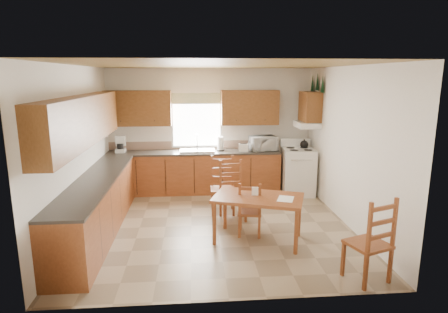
{
  "coord_description": "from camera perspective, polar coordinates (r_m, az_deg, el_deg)",
  "views": [
    {
      "loc": [
        -0.38,
        -6.07,
        2.53
      ],
      "look_at": [
        0.15,
        0.3,
        1.15
      ],
      "focal_mm": 30.0,
      "sensor_mm": 36.0,
      "label": 1
    }
  ],
  "objects": [
    {
      "name": "pine_decal_c",
      "position": [
        8.45,
        13.34,
        10.83
      ],
      "size": [
        0.22,
        0.22,
        0.36
      ],
      "primitive_type": "cone",
      "color": "black",
      "rests_on": "wall_right"
    },
    {
      "name": "wall_left",
      "position": [
        6.46,
        -21.48,
        0.81
      ],
      "size": [
        4.5,
        4.5,
        0.0
      ],
      "primitive_type": "plane",
      "color": "white",
      "rests_on": "floor"
    },
    {
      "name": "floor",
      "position": [
        6.59,
        -1.1,
        -10.4
      ],
      "size": [
        4.5,
        4.5,
        0.0
      ],
      "primitive_type": "plane",
      "color": "gray",
      "rests_on": "ground"
    },
    {
      "name": "toaster",
      "position": [
        8.15,
        2.98,
        1.36
      ],
      "size": [
        0.22,
        0.15,
        0.17
      ],
      "primitive_type": "cube",
      "rotation": [
        0.0,
        0.0,
        -0.12
      ],
      "color": "silver",
      "rests_on": "counter_back"
    },
    {
      "name": "chair_far_left",
      "position": [
        6.99,
        -0.2,
        -4.46
      ],
      "size": [
        0.46,
        0.44,
        1.06
      ],
      "primitive_type": "cube",
      "rotation": [
        0.0,
        0.0,
        -0.03
      ],
      "color": "brown",
      "rests_on": "floor"
    },
    {
      "name": "lower_cab_left",
      "position": [
        6.48,
        -18.67,
        -7.32
      ],
      "size": [
        0.6,
        3.6,
        0.88
      ],
      "primitive_type": "cube",
      "color": "brown",
      "rests_on": "floor"
    },
    {
      "name": "chair_near_right",
      "position": [
        5.08,
        21.13,
        -11.59
      ],
      "size": [
        0.59,
        0.57,
        1.1
      ],
      "primitive_type": "cube",
      "rotation": [
        0.0,
        0.0,
        3.49
      ],
      "color": "brown",
      "rests_on": "floor"
    },
    {
      "name": "wall_back",
      "position": [
        8.42,
        -2.12,
        4.1
      ],
      "size": [
        4.5,
        4.5,
        0.0
      ],
      "primitive_type": "plane",
      "color": "white",
      "rests_on": "floor"
    },
    {
      "name": "backsplash",
      "position": [
        8.45,
        -4.64,
        1.77
      ],
      "size": [
        3.75,
        0.01,
        0.18
      ],
      "primitive_type": "cube",
      "color": "#8C6F5E",
      "rests_on": "counter_back"
    },
    {
      "name": "upper_cab_back_right",
      "position": [
        8.28,
        3.93,
        7.46
      ],
      "size": [
        1.25,
        0.33,
        0.75
      ],
      "primitive_type": "cube",
      "color": "brown",
      "rests_on": "wall_back"
    },
    {
      "name": "window_pane",
      "position": [
        8.35,
        -4.18,
        5.39
      ],
      "size": [
        1.05,
        0.01,
        1.1
      ],
      "primitive_type": "cube",
      "color": "white",
      "rests_on": "wall_back"
    },
    {
      "name": "wall_right",
      "position": [
        6.72,
        18.37,
        1.44
      ],
      "size": [
        4.5,
        4.5,
        0.0
      ],
      "primitive_type": "plane",
      "color": "white",
      "rests_on": "floor"
    },
    {
      "name": "upper_cab_stove",
      "position": [
        8.13,
        12.99,
        7.42
      ],
      "size": [
        0.33,
        0.62,
        0.62
      ],
      "primitive_type": "cube",
      "color": "brown",
      "rests_on": "wall_right"
    },
    {
      "name": "upper_cab_back_left",
      "position": [
        8.27,
        -12.95,
        7.18
      ],
      "size": [
        1.41,
        0.33,
        0.75
      ],
      "primitive_type": "cube",
      "color": "brown",
      "rests_on": "wall_back"
    },
    {
      "name": "microwave",
      "position": [
        8.3,
        5.98,
        2.01
      ],
      "size": [
        0.59,
        0.47,
        0.31
      ],
      "primitive_type": "imported",
      "rotation": [
        0.0,
        0.0,
        0.2
      ],
      "color": "silver",
      "rests_on": "counter_back"
    },
    {
      "name": "lower_cab_back",
      "position": [
        8.29,
        -4.56,
        -2.47
      ],
      "size": [
        3.75,
        0.6,
        0.88
      ],
      "primitive_type": "cube",
      "color": "brown",
      "rests_on": "floor"
    },
    {
      "name": "ceiling",
      "position": [
        6.09,
        -1.21,
        13.78
      ],
      "size": [
        4.5,
        4.5,
        0.0
      ],
      "primitive_type": "plane",
      "color": "brown",
      "rests_on": "floor"
    },
    {
      "name": "paper_towel",
      "position": [
        8.22,
        -0.54,
        1.96
      ],
      "size": [
        0.13,
        0.13,
        0.31
      ],
      "primitive_type": "cylinder",
      "rotation": [
        0.0,
        0.0,
        -0.0
      ],
      "color": "white",
      "rests_on": "counter_back"
    },
    {
      "name": "upper_cab_left",
      "position": [
        6.2,
        -20.77,
        5.15
      ],
      "size": [
        0.33,
        3.6,
        0.75
      ],
      "primitive_type": "cube",
      "color": "brown",
      "rests_on": "wall_left"
    },
    {
      "name": "counter_back",
      "position": [
        8.19,
        -4.62,
        0.65
      ],
      "size": [
        3.75,
        0.63,
        0.04
      ],
      "primitive_type": "cube",
      "color": "#36302B",
      "rests_on": "lower_cab_back"
    },
    {
      "name": "table_card",
      "position": [
        5.82,
        4.74,
        -5.3
      ],
      "size": [
        0.1,
        0.04,
        0.13
      ],
      "primitive_type": "cube",
      "rotation": [
        0.0,
        0.0,
        -0.15
      ],
      "color": "white",
      "rests_on": "dining_table"
    },
    {
      "name": "sink_basin",
      "position": [
        8.18,
        -4.1,
        0.93
      ],
      "size": [
        0.75,
        0.45,
        0.04
      ],
      "primitive_type": "cube",
      "color": "silver",
      "rests_on": "counter_back"
    },
    {
      "name": "coffeemaker",
      "position": [
        8.34,
        -15.52,
        1.74
      ],
      "size": [
        0.27,
        0.29,
        0.33
      ],
      "primitive_type": "cube",
      "rotation": [
        0.0,
        0.0,
        -0.44
      ],
      "color": "silver",
      "rests_on": "counter_back"
    },
    {
      "name": "range_hood",
      "position": [
        8.15,
        12.53,
        4.76
      ],
      "size": [
        0.44,
        0.62,
        0.12
      ],
      "primitive_type": "cube",
      "color": "silver",
      "rests_on": "wall_right"
    },
    {
      "name": "pine_decal_a",
      "position": [
        7.84,
        14.79,
        10.68
      ],
      "size": [
        0.22,
        0.22,
        0.36
      ],
      "primitive_type": "cone",
      "color": "black",
      "rests_on": "wall_right"
    },
    {
      "name": "pine_decal_b",
      "position": [
        8.15,
        14.05,
        11.04
      ],
      "size": [
        0.22,
        0.22,
        0.36
      ],
      "primitive_type": "cone",
      "color": "black",
      "rests_on": "wall_right"
    },
    {
      "name": "window_valance",
      "position": [
        8.28,
        -4.23,
        8.81
      ],
      "size": [
        1.19,
        0.01,
        0.24
      ],
      "primitive_type": "cube",
      "color": "#617C42",
      "rests_on": "wall_back"
    },
    {
      "name": "dining_table",
      "position": [
        5.92,
        5.18,
        -9.39
      ],
      "size": [
        1.52,
        1.17,
        0.72
      ],
      "primitive_type": "cube",
      "rotation": [
        0.0,
        0.0,
        -0.34
      ],
      "color": "brown",
      "rests_on": "floor"
    },
    {
      "name": "chair_near_left",
      "position": [
        6.09,
        3.96,
        -7.87
      ],
      "size": [
        0.43,
        0.42,
        0.89
      ],
      "primitive_type": "cube",
      "rotation": [
        0.0,
        0.0,
        2.96
      ],
      "color": "brown",
      "rests_on": "floor"
    },
    {
      "name": "window_frame",
      "position": [
        8.35,
        -4.18,
        5.4
      ],
      "size": [
        1.13,
        0.02,
        1.18
      ],
      "primitive_type": "cube",
      "color": "silver",
      "rests_on": "wall_back"
    },
    {
      "name": "wall_front",
      "position": [
        4.02,
        0.87,
        -4.87
      ],
      "size": [
        4.5,
        4.5,
        0.0
      ],
      "primitive_type": "plane",
      "color": "white",
      "rests_on": "floor"
    },
    {
      "name": "chair_far_right",
      "position": [
        6.67,
        1.38,
        -5.32
      ],
      "size": [
        0.49,
        0.47,
        1.05
      ],
      "primitive_type": "cube",
      "rotation": [
        0.0,
        0.0,
        0.13
      ],
      "color": "brown",
      "rests_on": "floor"
    },
    {
      "name": "table_paper",
      "position": [
        5.73,
        9.37,
        -6.38
      ],
      "size": [
        0.32,
        0.36,
        0.0
      ],
      "primitive_type": "cube",
      "rotation": [
        0.0,
        0.0,
        -0.36
      ],
      "color": "white",
      "rests_on": "dining_table"
    },
    {
      "name": "counter_left",
      "position": [
        6.34,
        -18.95,
        -3.39
      ],
      "size": [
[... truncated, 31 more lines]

